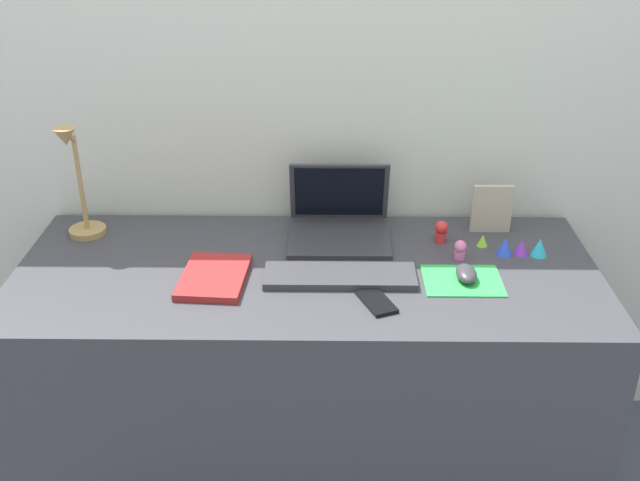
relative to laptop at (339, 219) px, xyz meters
name	(u,v)px	position (x,y,z in m)	size (l,w,h in m)	color
ground_plane	(309,470)	(-0.09, -0.22, -0.79)	(6.00, 6.00, 0.00)	#474C56
back_wall	(310,180)	(-0.09, 0.17, 0.06)	(2.82, 0.05, 1.70)	beige
desk	(308,377)	(-0.09, -0.22, -0.42)	(1.62, 0.69, 0.74)	#38383D
laptop	(339,219)	(0.00, 0.00, 0.00)	(0.30, 0.26, 0.21)	#333338
keyboard	(340,276)	(0.00, -0.27, -0.04)	(0.41, 0.13, 0.02)	#333338
mousepad	(462,281)	(0.33, -0.28, -0.05)	(0.21, 0.17, 0.00)	green
mouse	(466,274)	(0.34, -0.27, -0.03)	(0.06, 0.10, 0.03)	#333338
cell_phone	(376,302)	(0.09, -0.39, -0.05)	(0.06, 0.13, 0.01)	black
desk_lamp	(77,185)	(-0.76, -0.03, 0.12)	(0.11, 0.15, 0.36)	#A5844C
notebook_pad	(214,277)	(-0.34, -0.28, -0.04)	(0.17, 0.24, 0.02)	maroon
picture_frame	(492,209)	(0.46, 0.03, 0.02)	(0.12, 0.02, 0.15)	#B2A58C
toy_figurine_pink	(460,249)	(0.34, -0.15, -0.02)	(0.03, 0.03, 0.06)	pink
toy_figurine_cyan	(539,247)	(0.57, -0.12, -0.03)	(0.05, 0.05, 0.05)	#28B7CC
toy_figurine_lime	(483,240)	(0.42, -0.07, -0.04)	(0.03, 0.03, 0.04)	#8CDB33
toy_figurine_red	(441,231)	(0.30, -0.04, -0.02)	(0.04, 0.04, 0.07)	red
toy_figurine_blue	(505,246)	(0.47, -0.12, -0.03)	(0.05, 0.05, 0.05)	blue
toy_figurine_purple	(521,247)	(0.52, -0.12, -0.03)	(0.04, 0.04, 0.04)	purple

